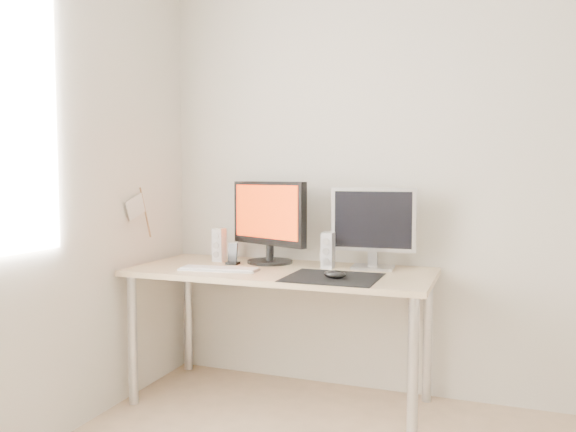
# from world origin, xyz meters

# --- Properties ---
(wall_back) EXTENTS (3.50, 0.00, 3.50)m
(wall_back) POSITION_xyz_m (0.00, 1.75, 1.25)
(wall_back) COLOR silver
(wall_back) RESTS_ON ground
(mousepad) EXTENTS (0.45, 0.40, 0.00)m
(mousepad) POSITION_xyz_m (-0.60, 1.23, 0.73)
(mousepad) COLOR black
(mousepad) RESTS_ON desk
(mouse) EXTENTS (0.11, 0.06, 0.04)m
(mouse) POSITION_xyz_m (-0.58, 1.20, 0.75)
(mouse) COLOR black
(mouse) RESTS_ON mousepad
(desk) EXTENTS (1.60, 0.70, 0.73)m
(desk) POSITION_xyz_m (-0.93, 1.38, 0.65)
(desk) COLOR #D1B587
(desk) RESTS_ON ground
(main_monitor) EXTENTS (0.52, 0.34, 0.47)m
(main_monitor) POSITION_xyz_m (-1.07, 1.55, 0.98)
(main_monitor) COLOR black
(main_monitor) RESTS_ON desk
(second_monitor) EXTENTS (0.45, 0.17, 0.43)m
(second_monitor) POSITION_xyz_m (-0.47, 1.56, 0.97)
(second_monitor) COLOR #B3B3B5
(second_monitor) RESTS_ON desk
(speaker_left) EXTENTS (0.06, 0.08, 0.19)m
(speaker_left) POSITION_xyz_m (-1.37, 1.52, 0.83)
(speaker_left) COLOR white
(speaker_left) RESTS_ON desk
(speaker_right) EXTENTS (0.06, 0.08, 0.19)m
(speaker_right) POSITION_xyz_m (-0.70, 1.49, 0.83)
(speaker_right) COLOR white
(speaker_right) RESTS_ON desk
(keyboard) EXTENTS (0.43, 0.16, 0.02)m
(keyboard) POSITION_xyz_m (-1.22, 1.23, 0.74)
(keyboard) COLOR #AAAAAD
(keyboard) RESTS_ON desk
(phone_dock) EXTENTS (0.07, 0.06, 0.12)m
(phone_dock) POSITION_xyz_m (-1.24, 1.44, 0.77)
(phone_dock) COLOR black
(phone_dock) RESTS_ON desk
(pennant) EXTENTS (0.01, 0.23, 0.29)m
(pennant) POSITION_xyz_m (-1.72, 1.24, 1.05)
(pennant) COLOR #A57F54
(pennant) RESTS_ON wall_left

